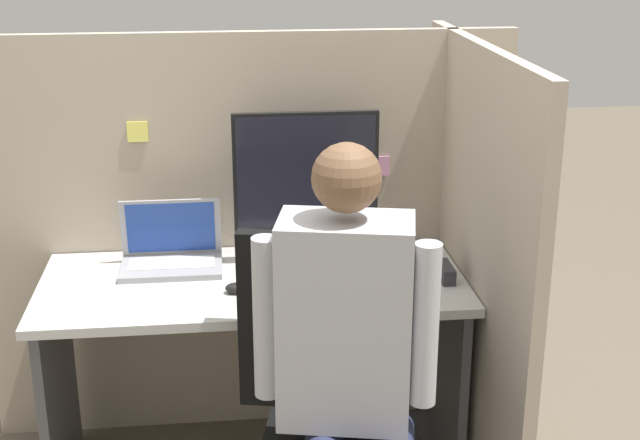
{
  "coord_description": "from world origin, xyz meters",
  "views": [
    {
      "loc": [
        -0.08,
        -2.37,
        1.84
      ],
      "look_at": [
        0.2,
        0.15,
        0.96
      ],
      "focal_mm": 50.0,
      "sensor_mm": 36.0,
      "label": 1
    }
  ],
  "objects_px": {
    "office_chair": "(331,416)",
    "laptop": "(171,255)",
    "stapler": "(445,272)",
    "carrot_toy": "(269,296)",
    "monitor": "(306,177)",
    "person": "(351,361)",
    "paper_box": "(306,251)"
  },
  "relations": [
    {
      "from": "office_chair",
      "to": "laptop",
      "type": "bearing_deg",
      "value": 125.06
    },
    {
      "from": "stapler",
      "to": "carrot_toy",
      "type": "xyz_separation_m",
      "value": [
        -0.58,
        -0.11,
        -0.01
      ]
    },
    {
      "from": "monitor",
      "to": "stapler",
      "type": "height_order",
      "value": "monitor"
    },
    {
      "from": "laptop",
      "to": "office_chair",
      "type": "distance_m",
      "value": 0.84
    },
    {
      "from": "monitor",
      "to": "person",
      "type": "distance_m",
      "value": 0.86
    },
    {
      "from": "laptop",
      "to": "person",
      "type": "xyz_separation_m",
      "value": [
        0.49,
        -0.8,
        0.0
      ]
    },
    {
      "from": "laptop",
      "to": "paper_box",
      "type": "bearing_deg",
      "value": 1.52
    },
    {
      "from": "carrot_toy",
      "to": "person",
      "type": "xyz_separation_m",
      "value": [
        0.18,
        -0.49,
        0.03
      ]
    },
    {
      "from": "paper_box",
      "to": "monitor",
      "type": "relative_size",
      "value": 0.61
    },
    {
      "from": "paper_box",
      "to": "office_chair",
      "type": "xyz_separation_m",
      "value": [
        0.0,
        -0.67,
        -0.24
      ]
    },
    {
      "from": "laptop",
      "to": "carrot_toy",
      "type": "distance_m",
      "value": 0.44
    },
    {
      "from": "office_chair",
      "to": "monitor",
      "type": "bearing_deg",
      "value": 90.35
    },
    {
      "from": "monitor",
      "to": "person",
      "type": "relative_size",
      "value": 0.37
    },
    {
      "from": "stapler",
      "to": "person",
      "type": "bearing_deg",
      "value": -123.49
    },
    {
      "from": "monitor",
      "to": "carrot_toy",
      "type": "distance_m",
      "value": 0.46
    },
    {
      "from": "stapler",
      "to": "carrot_toy",
      "type": "bearing_deg",
      "value": -168.98
    },
    {
      "from": "carrot_toy",
      "to": "stapler",
      "type": "bearing_deg",
      "value": 11.02
    },
    {
      "from": "laptop",
      "to": "stapler",
      "type": "distance_m",
      "value": 0.91
    },
    {
      "from": "paper_box",
      "to": "monitor",
      "type": "bearing_deg",
      "value": 90.0
    },
    {
      "from": "carrot_toy",
      "to": "office_chair",
      "type": "relative_size",
      "value": 0.15
    },
    {
      "from": "carrot_toy",
      "to": "office_chair",
      "type": "height_order",
      "value": "office_chair"
    },
    {
      "from": "stapler",
      "to": "office_chair",
      "type": "relative_size",
      "value": 0.13
    },
    {
      "from": "paper_box",
      "to": "stapler",
      "type": "height_order",
      "value": "paper_box"
    },
    {
      "from": "stapler",
      "to": "carrot_toy",
      "type": "distance_m",
      "value": 0.59
    },
    {
      "from": "laptop",
      "to": "person",
      "type": "height_order",
      "value": "person"
    },
    {
      "from": "paper_box",
      "to": "laptop",
      "type": "height_order",
      "value": "laptop"
    },
    {
      "from": "person",
      "to": "laptop",
      "type": "bearing_deg",
      "value": 121.47
    },
    {
      "from": "monitor",
      "to": "stapler",
      "type": "relative_size",
      "value": 3.88
    },
    {
      "from": "paper_box",
      "to": "carrot_toy",
      "type": "xyz_separation_m",
      "value": [
        -0.15,
        -0.33,
        -0.02
      ]
    },
    {
      "from": "carrot_toy",
      "to": "person",
      "type": "bearing_deg",
      "value": -69.41
    },
    {
      "from": "stapler",
      "to": "office_chair",
      "type": "height_order",
      "value": "office_chair"
    },
    {
      "from": "monitor",
      "to": "laptop",
      "type": "relative_size",
      "value": 1.44
    }
  ]
}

